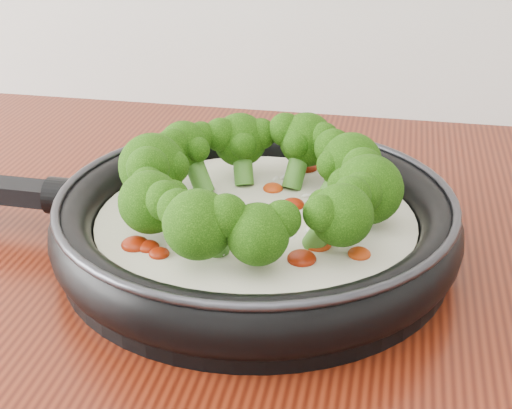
# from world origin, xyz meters

# --- Properties ---
(skillet) EXTENTS (0.57, 0.37, 0.10)m
(skillet) POSITION_xyz_m (-0.04, 1.09, 0.94)
(skillet) COLOR black
(skillet) RESTS_ON counter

